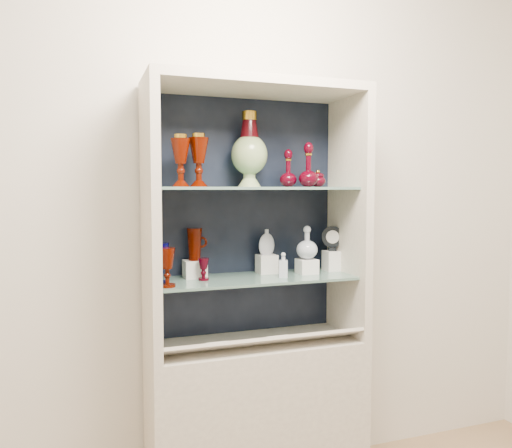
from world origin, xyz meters
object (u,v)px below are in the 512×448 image
object	(u,v)px
flat_flask	(267,242)
ruby_goblet_tall	(167,267)
ruby_decanter_a	(308,162)
ruby_decanter_b	(288,167)
clear_square_bottle	(283,265)
pedestal_lamp_right	(181,161)
ruby_goblet_small	(203,269)
ruby_pitcher	(195,244)
cameo_medallion	(332,238)
lidded_bowl	(318,178)
cobalt_goblet	(160,264)
enamel_urn	(249,150)
clear_round_decanter	(307,243)
pedestal_lamp_left	(199,160)

from	to	relation	value
flat_flask	ruby_goblet_tall	bearing A→B (deg)	-175.77
ruby_decanter_a	ruby_decanter_b	world-z (taller)	ruby_decanter_a
ruby_goblet_tall	clear_square_bottle	xyz separation A→B (m)	(0.55, 0.06, -0.02)
pedestal_lamp_right	ruby_goblet_tall	distance (m)	0.46
ruby_decanter_a	ruby_goblet_small	bearing A→B (deg)	175.71
ruby_pitcher	cameo_medallion	bearing A→B (deg)	-8.84
lidded_bowl	cobalt_goblet	distance (m)	0.86
ruby_decanter_b	ruby_goblet_small	bearing A→B (deg)	-179.02
ruby_pitcher	flat_flask	size ratio (longest dim) A/B	1.17
cobalt_goblet	lidded_bowl	bearing A→B (deg)	3.21
lidded_bowl	cameo_medallion	distance (m)	0.32
ruby_decanter_b	ruby_goblet_tall	xyz separation A→B (m)	(-0.59, -0.11, -0.43)
pedestal_lamp_right	ruby_decanter_b	world-z (taller)	pedestal_lamp_right
cobalt_goblet	cameo_medallion	bearing A→B (deg)	5.12
ruby_decanter_a	clear_square_bottle	xyz separation A→B (m)	(-0.13, -0.01, -0.48)
pedestal_lamp_right	cobalt_goblet	world-z (taller)	pedestal_lamp_right
ruby_decanter_a	flat_flask	xyz separation A→B (m)	(-0.16, 0.13, -0.38)
enamel_urn	cameo_medallion	distance (m)	0.61
pedestal_lamp_right	cameo_medallion	bearing A→B (deg)	5.45
enamel_urn	ruby_decanter_a	distance (m)	0.28
ruby_goblet_tall	ruby_goblet_small	size ratio (longest dim) A/B	1.65
clear_round_decanter	pedestal_lamp_right	bearing A→B (deg)	-176.75
ruby_decanter_a	enamel_urn	bearing A→B (deg)	159.46
enamel_urn	cameo_medallion	size ratio (longest dim) A/B	2.72
ruby_decanter_b	cobalt_goblet	xyz separation A→B (m)	(-0.61, -0.03, -0.43)
cobalt_goblet	clear_square_bottle	bearing A→B (deg)	-1.74
ruby_goblet_tall	cobalt_goblet	bearing A→B (deg)	102.94
pedestal_lamp_left	ruby_goblet_tall	world-z (taller)	pedestal_lamp_left
pedestal_lamp_left	cameo_medallion	xyz separation A→B (m)	(0.69, 0.04, -0.37)
cobalt_goblet	clear_round_decanter	distance (m)	0.72
pedestal_lamp_right	clear_round_decanter	xyz separation A→B (m)	(0.62, 0.04, -0.39)
clear_round_decanter	cameo_medallion	xyz separation A→B (m)	(0.16, 0.04, 0.02)
ruby_pitcher	clear_round_decanter	xyz separation A→B (m)	(0.54, -0.07, -0.01)
ruby_decanter_a	clear_round_decanter	distance (m)	0.39
lidded_bowl	pedestal_lamp_right	bearing A→B (deg)	-176.67
ruby_decanter_b	cameo_medallion	world-z (taller)	ruby_decanter_b
ruby_pitcher	clear_round_decanter	distance (m)	0.54
ruby_goblet_small	flat_flask	size ratio (longest dim) A/B	0.78
pedestal_lamp_right	ruby_goblet_small	distance (m)	0.49
ruby_decanter_b	ruby_goblet_tall	size ratio (longest dim) A/B	1.15
pedestal_lamp_right	lidded_bowl	size ratio (longest dim) A/B	2.64
clear_square_bottle	ruby_goblet_tall	bearing A→B (deg)	-174.02
enamel_urn	flat_flask	distance (m)	0.45
flat_flask	cameo_medallion	size ratio (longest dim) A/B	0.99
ruby_decanter_a	flat_flask	distance (m)	0.43
ruby_goblet_tall	cameo_medallion	size ratio (longest dim) A/B	1.27
lidded_bowl	ruby_goblet_tall	size ratio (longest dim) A/B	0.52
pedestal_lamp_right	flat_flask	size ratio (longest dim) A/B	1.75
ruby_decanter_a	ruby_pitcher	bearing A→B (deg)	166.87
pedestal_lamp_left	ruby_decanter_b	size ratio (longest dim) A/B	1.25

